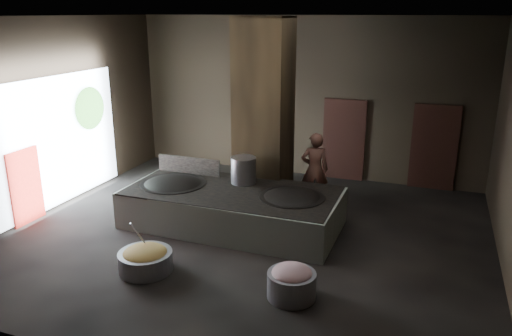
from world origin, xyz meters
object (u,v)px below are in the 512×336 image
at_px(wok_left, 173,187).
at_px(wok_right, 292,200).
at_px(cook, 315,170).
at_px(meat_basin, 292,285).
at_px(stock_pot, 243,170).
at_px(veg_basin, 146,261).
at_px(hearth_platform, 232,208).

bearing_deg(wok_left, wok_right, 2.05).
bearing_deg(cook, meat_basin, 81.26).
bearing_deg(cook, stock_pot, 25.26).
distance_m(wok_right, veg_basin, 3.30).
distance_m(wok_left, veg_basin, 2.59).
xyz_separation_m(wok_right, veg_basin, (-2.06, -2.52, -0.57)).
height_order(wok_right, veg_basin, wok_right).
distance_m(wok_left, meat_basin, 4.27).
bearing_deg(veg_basin, cook, 63.69).
xyz_separation_m(stock_pot, veg_basin, (-0.76, -3.02, -0.95)).
distance_m(stock_pot, cook, 1.87).
xyz_separation_m(hearth_platform, cook, (1.41, 1.82, 0.51)).
relative_size(hearth_platform, veg_basin, 4.72).
distance_m(hearth_platform, wok_left, 1.49).
xyz_separation_m(veg_basin, meat_basin, (2.78, 0.06, 0.04)).
relative_size(wok_left, meat_basin, 1.81).
height_order(hearth_platform, wok_left, wok_left).
height_order(wok_left, wok_right, wok_left).
bearing_deg(cook, wok_left, 15.44).
relative_size(wok_right, meat_basin, 1.68).
bearing_deg(hearth_platform, cook, 52.95).
distance_m(hearth_platform, wok_right, 1.39).
relative_size(wok_left, stock_pot, 2.42).
bearing_deg(meat_basin, wok_right, 106.44).
height_order(veg_basin, meat_basin, meat_basin).
xyz_separation_m(wok_left, wok_right, (2.80, 0.10, 0.00)).
distance_m(veg_basin, meat_basin, 2.78).
height_order(stock_pot, veg_basin, stock_pot).
height_order(stock_pot, meat_basin, stock_pot).
bearing_deg(cook, veg_basin, 46.01).
bearing_deg(meat_basin, veg_basin, -178.83).
xyz_separation_m(cook, veg_basin, (-2.12, -4.28, -0.73)).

